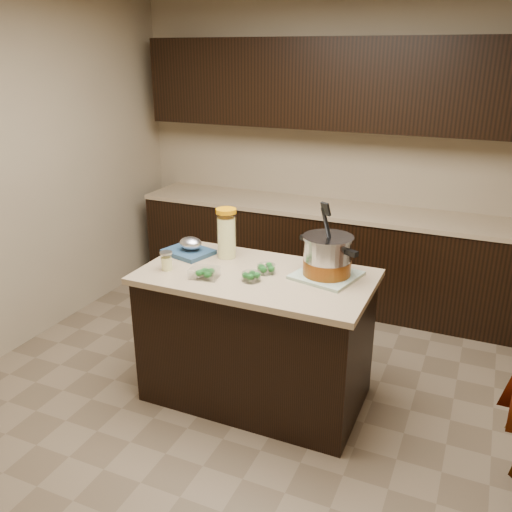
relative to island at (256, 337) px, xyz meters
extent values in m
plane|color=brown|center=(0.00, 0.00, -0.45)|extent=(4.00, 4.00, 0.00)
cube|color=tan|center=(0.00, 2.00, 0.90)|extent=(4.00, 0.04, 2.70)
cube|color=tan|center=(-2.00, 0.00, 0.90)|extent=(0.04, 4.00, 2.70)
cube|color=black|center=(0.00, 1.70, -0.02)|extent=(3.60, 0.60, 0.86)
cube|color=tan|center=(0.00, 1.70, 0.43)|extent=(3.60, 0.63, 0.04)
cube|color=black|center=(0.00, 1.82, 1.50)|extent=(3.60, 0.35, 0.75)
cube|color=black|center=(0.00, 0.00, -0.02)|extent=(1.40, 0.75, 0.86)
cube|color=tan|center=(0.00, 0.00, 0.43)|extent=(1.46, 0.81, 0.04)
cube|color=#56815F|center=(0.42, 0.13, 0.46)|extent=(0.43, 0.43, 0.02)
cylinder|color=#B7B7BC|center=(0.42, 0.13, 0.58)|extent=(0.39, 0.39, 0.23)
cylinder|color=brown|center=(0.42, 0.13, 0.51)|extent=(0.39, 0.39, 0.09)
cylinder|color=#B7B7BC|center=(0.42, 0.13, 0.70)|extent=(0.41, 0.41, 0.02)
cube|color=black|center=(0.25, 0.21, 0.66)|extent=(0.08, 0.06, 0.03)
cube|color=black|center=(0.59, 0.06, 0.66)|extent=(0.08, 0.06, 0.03)
cylinder|color=black|center=(0.42, 0.10, 0.77)|extent=(0.07, 0.12, 0.28)
cylinder|color=#F2ED93|center=(-0.30, 0.20, 0.59)|extent=(0.16, 0.16, 0.28)
cylinder|color=white|center=(-0.30, 0.20, 0.60)|extent=(0.18, 0.18, 0.31)
cylinder|color=orange|center=(-0.30, 0.20, 0.77)|extent=(0.18, 0.18, 0.02)
cylinder|color=#F2ED93|center=(-0.55, -0.17, 0.49)|extent=(0.09, 0.09, 0.08)
cylinder|color=white|center=(-0.55, -0.17, 0.50)|extent=(0.10, 0.10, 0.11)
cylinder|color=silver|center=(-0.55, -0.17, 0.57)|extent=(0.10, 0.10, 0.02)
cylinder|color=silver|center=(0.05, 0.04, 0.48)|extent=(0.16, 0.16, 0.06)
cylinder|color=silver|center=(0.02, -0.11, 0.48)|extent=(0.12, 0.12, 0.06)
cube|color=silver|center=(-0.27, -0.18, 0.48)|extent=(0.19, 0.15, 0.06)
cube|color=navy|center=(-0.57, 0.14, 0.46)|extent=(0.36, 0.32, 0.03)
ellipsoid|color=silver|center=(-0.55, 0.14, 0.52)|extent=(0.16, 0.13, 0.09)
camera|label=1|loc=(1.27, -2.87, 1.76)|focal=38.00mm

